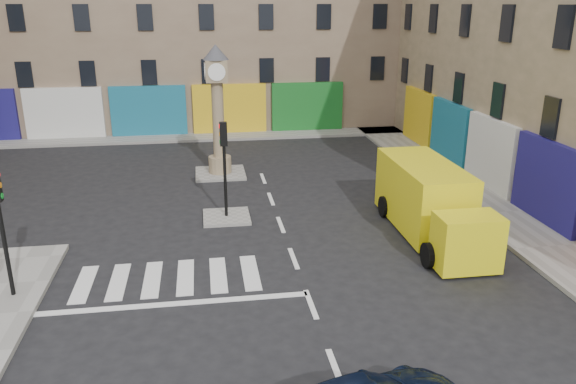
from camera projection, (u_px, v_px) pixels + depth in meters
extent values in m
plane|color=black|center=(318.00, 323.00, 14.75)|extent=(120.00, 120.00, 0.00)
cube|color=gray|center=(462.00, 188.00, 25.35)|extent=(2.60, 30.00, 0.15)
cube|color=gray|center=(183.00, 137.00, 34.93)|extent=(32.00, 2.40, 0.15)
cube|color=gray|center=(227.00, 217.00, 21.93)|extent=(1.80, 1.80, 0.12)
cube|color=gray|center=(220.00, 173.00, 27.55)|extent=(2.40, 2.40, 0.12)
cylinder|color=black|center=(6.00, 249.00, 15.48)|extent=(0.12, 0.12, 2.80)
cylinder|color=black|center=(225.00, 181.00, 21.46)|extent=(0.12, 0.12, 2.80)
cube|color=black|center=(223.00, 134.00, 20.87)|extent=(0.28, 0.22, 0.90)
cylinder|color=#9D8567|center=(220.00, 164.00, 27.40)|extent=(1.10, 1.10, 0.80)
cylinder|color=#9D8567|center=(218.00, 120.00, 26.70)|extent=(0.56, 0.56, 3.60)
cube|color=#9D8567|center=(216.00, 71.00, 25.96)|extent=(1.00, 1.00, 1.00)
cylinder|color=white|center=(217.00, 72.00, 25.48)|extent=(0.80, 0.06, 0.80)
cone|color=#333338|center=(215.00, 52.00, 25.69)|extent=(1.20, 1.20, 0.70)
cube|color=yellow|center=(423.00, 194.00, 20.74)|extent=(2.09, 4.97, 2.38)
cube|color=yellow|center=(467.00, 242.00, 17.35)|extent=(1.97, 1.25, 1.76)
cube|color=black|center=(469.00, 230.00, 17.17)|extent=(1.76, 0.94, 0.72)
cylinder|color=black|center=(428.00, 255.00, 17.78)|extent=(0.26, 0.83, 0.83)
cylinder|color=black|center=(490.00, 251.00, 18.07)|extent=(0.26, 0.83, 0.83)
cylinder|color=black|center=(384.00, 206.00, 22.03)|extent=(0.26, 0.83, 0.83)
cylinder|color=black|center=(434.00, 204.00, 22.32)|extent=(0.26, 0.83, 0.83)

